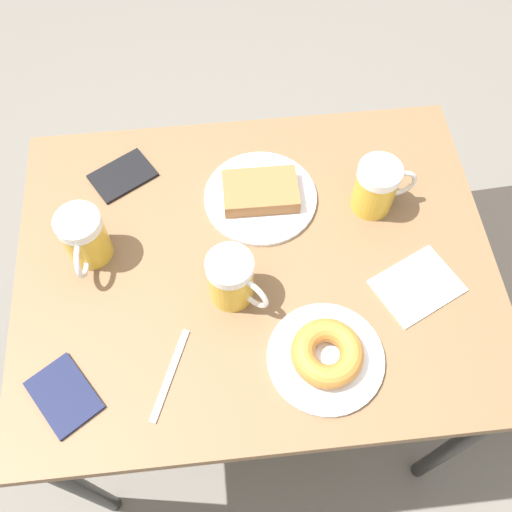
{
  "coord_description": "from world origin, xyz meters",
  "views": [
    {
      "loc": [
        0.53,
        -0.06,
        1.7
      ],
      "look_at": [
        0.0,
        0.0,
        0.75
      ],
      "focal_mm": 40.0,
      "sensor_mm": 36.0,
      "label": 1
    }
  ],
  "objects_px": {
    "passport_near_edge": "(123,176)",
    "passport_far_edge": "(64,395)",
    "beer_mug_right": "(377,187)",
    "plate_with_donut": "(326,355)",
    "fork": "(170,375)",
    "plate_with_cake": "(260,194)",
    "beer_mug_left": "(232,279)",
    "napkin_folded": "(417,286)",
    "beer_mug_center": "(84,238)"
  },
  "relations": [
    {
      "from": "beer_mug_right",
      "to": "napkin_folded",
      "type": "height_order",
      "value": "beer_mug_right"
    },
    {
      "from": "beer_mug_left",
      "to": "fork",
      "type": "xyz_separation_m",
      "value": [
        0.15,
        -0.12,
        -0.06
      ]
    },
    {
      "from": "napkin_folded",
      "to": "fork",
      "type": "distance_m",
      "value": 0.49
    },
    {
      "from": "plate_with_cake",
      "to": "passport_far_edge",
      "type": "distance_m",
      "value": 0.53
    },
    {
      "from": "plate_with_cake",
      "to": "beer_mug_center",
      "type": "height_order",
      "value": "beer_mug_center"
    },
    {
      "from": "beer_mug_left",
      "to": "fork",
      "type": "distance_m",
      "value": 0.2
    },
    {
      "from": "plate_with_donut",
      "to": "beer_mug_left",
      "type": "height_order",
      "value": "beer_mug_left"
    },
    {
      "from": "plate_with_donut",
      "to": "beer_mug_left",
      "type": "distance_m",
      "value": 0.21
    },
    {
      "from": "fork",
      "to": "passport_far_edge",
      "type": "height_order",
      "value": "passport_far_edge"
    },
    {
      "from": "plate_with_cake",
      "to": "passport_near_edge",
      "type": "bearing_deg",
      "value": -107.11
    },
    {
      "from": "napkin_folded",
      "to": "passport_far_edge",
      "type": "xyz_separation_m",
      "value": [
        0.14,
        -0.66,
        0.0
      ]
    },
    {
      "from": "plate_with_donut",
      "to": "beer_mug_right",
      "type": "distance_m",
      "value": 0.36
    },
    {
      "from": "beer_mug_left",
      "to": "beer_mug_right",
      "type": "xyz_separation_m",
      "value": [
        -0.17,
        0.3,
        0.0
      ]
    },
    {
      "from": "plate_with_donut",
      "to": "passport_far_edge",
      "type": "xyz_separation_m",
      "value": [
        0.02,
        -0.46,
        -0.02
      ]
    },
    {
      "from": "plate_with_donut",
      "to": "passport_near_edge",
      "type": "height_order",
      "value": "plate_with_donut"
    },
    {
      "from": "fork",
      "to": "passport_far_edge",
      "type": "bearing_deg",
      "value": -84.43
    },
    {
      "from": "beer_mug_right",
      "to": "fork",
      "type": "xyz_separation_m",
      "value": [
        0.32,
        -0.43,
        -0.06
      ]
    },
    {
      "from": "plate_with_cake",
      "to": "plate_with_donut",
      "type": "xyz_separation_m",
      "value": [
        0.36,
        0.08,
        0.01
      ]
    },
    {
      "from": "napkin_folded",
      "to": "beer_mug_right",
      "type": "bearing_deg",
      "value": -166.46
    },
    {
      "from": "beer_mug_center",
      "to": "passport_far_edge",
      "type": "height_order",
      "value": "beer_mug_center"
    },
    {
      "from": "beer_mug_left",
      "to": "passport_near_edge",
      "type": "bearing_deg",
      "value": -144.83
    },
    {
      "from": "napkin_folded",
      "to": "fork",
      "type": "height_order",
      "value": "same"
    },
    {
      "from": "passport_near_edge",
      "to": "napkin_folded",
      "type": "bearing_deg",
      "value": 60.22
    },
    {
      "from": "passport_far_edge",
      "to": "plate_with_donut",
      "type": "bearing_deg",
      "value": 92.3
    },
    {
      "from": "beer_mug_right",
      "to": "passport_near_edge",
      "type": "distance_m",
      "value": 0.53
    },
    {
      "from": "beer_mug_right",
      "to": "napkin_folded",
      "type": "distance_m",
      "value": 0.21
    },
    {
      "from": "plate_with_cake",
      "to": "beer_mug_left",
      "type": "xyz_separation_m",
      "value": [
        0.21,
        -0.07,
        0.04
      ]
    },
    {
      "from": "napkin_folded",
      "to": "passport_far_edge",
      "type": "bearing_deg",
      "value": -77.76
    },
    {
      "from": "passport_near_edge",
      "to": "passport_far_edge",
      "type": "relative_size",
      "value": 1.0
    },
    {
      "from": "beer_mug_left",
      "to": "beer_mug_center",
      "type": "distance_m",
      "value": 0.29
    },
    {
      "from": "plate_with_donut",
      "to": "fork",
      "type": "distance_m",
      "value": 0.28
    },
    {
      "from": "beer_mug_left",
      "to": "beer_mug_center",
      "type": "bearing_deg",
      "value": -113.32
    },
    {
      "from": "beer_mug_right",
      "to": "passport_near_edge",
      "type": "xyz_separation_m",
      "value": [
        -0.12,
        -0.51,
        -0.06
      ]
    },
    {
      "from": "plate_with_cake",
      "to": "beer_mug_left",
      "type": "relative_size",
      "value": 1.99
    },
    {
      "from": "plate_with_cake",
      "to": "beer_mug_center",
      "type": "distance_m",
      "value": 0.36
    },
    {
      "from": "plate_with_cake",
      "to": "fork",
      "type": "xyz_separation_m",
      "value": [
        0.36,
        -0.2,
        -0.01
      ]
    },
    {
      "from": "plate_with_donut",
      "to": "beer_mug_left",
      "type": "relative_size",
      "value": 1.79
    },
    {
      "from": "plate_with_cake",
      "to": "napkin_folded",
      "type": "bearing_deg",
      "value": 49.77
    },
    {
      "from": "plate_with_cake",
      "to": "passport_far_edge",
      "type": "xyz_separation_m",
      "value": [
        0.37,
        -0.38,
        -0.01
      ]
    },
    {
      "from": "plate_with_donut",
      "to": "fork",
      "type": "bearing_deg",
      "value": -89.88
    },
    {
      "from": "plate_with_donut",
      "to": "passport_near_edge",
      "type": "bearing_deg",
      "value": -140.81
    },
    {
      "from": "beer_mug_left",
      "to": "beer_mug_center",
      "type": "height_order",
      "value": "same"
    },
    {
      "from": "plate_with_donut",
      "to": "passport_far_edge",
      "type": "distance_m",
      "value": 0.46
    },
    {
      "from": "passport_far_edge",
      "to": "beer_mug_center",
      "type": "bearing_deg",
      "value": 172.35
    },
    {
      "from": "beer_mug_center",
      "to": "napkin_folded",
      "type": "xyz_separation_m",
      "value": [
        0.14,
        0.62,
        -0.06
      ]
    },
    {
      "from": "plate_with_donut",
      "to": "beer_mug_center",
      "type": "height_order",
      "value": "beer_mug_center"
    },
    {
      "from": "napkin_folded",
      "to": "passport_near_edge",
      "type": "xyz_separation_m",
      "value": [
        -0.32,
        -0.56,
        0.0
      ]
    },
    {
      "from": "plate_with_donut",
      "to": "beer_mug_center",
      "type": "xyz_separation_m",
      "value": [
        -0.26,
        -0.42,
        0.04
      ]
    },
    {
      "from": "beer_mug_center",
      "to": "beer_mug_right",
      "type": "relative_size",
      "value": 1.0
    },
    {
      "from": "plate_with_donut",
      "to": "fork",
      "type": "relative_size",
      "value": 1.27
    }
  ]
}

